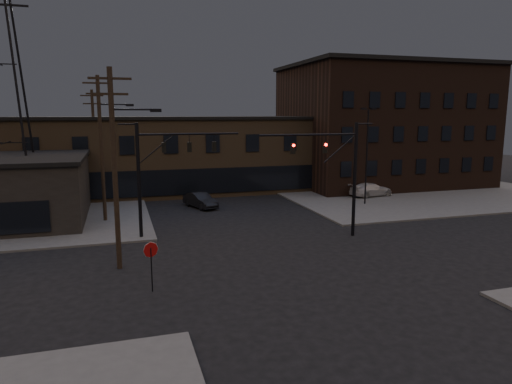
# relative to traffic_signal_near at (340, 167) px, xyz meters

# --- Properties ---
(ground) EXTENTS (140.00, 140.00, 0.00)m
(ground) POSITION_rel_traffic_signal_near_xyz_m (-5.36, -4.50, -4.93)
(ground) COLOR black
(ground) RESTS_ON ground
(sidewalk_ne) EXTENTS (30.00, 30.00, 0.15)m
(sidewalk_ne) POSITION_rel_traffic_signal_near_xyz_m (16.64, 17.50, -4.86)
(sidewalk_ne) COLOR #474744
(sidewalk_ne) RESTS_ON ground
(building_row) EXTENTS (40.00, 12.00, 8.00)m
(building_row) POSITION_rel_traffic_signal_near_xyz_m (-5.36, 23.50, -0.93)
(building_row) COLOR brown
(building_row) RESTS_ON ground
(building_right) EXTENTS (22.00, 16.00, 14.00)m
(building_right) POSITION_rel_traffic_signal_near_xyz_m (16.64, 21.50, 2.07)
(building_right) COLOR black
(building_right) RESTS_ON ground
(traffic_signal_near) EXTENTS (7.12, 0.24, 8.00)m
(traffic_signal_near) POSITION_rel_traffic_signal_near_xyz_m (0.00, 0.00, 0.00)
(traffic_signal_near) COLOR black
(traffic_signal_near) RESTS_ON ground
(traffic_signal_far) EXTENTS (7.12, 0.24, 8.00)m
(traffic_signal_far) POSITION_rel_traffic_signal_near_xyz_m (-12.07, 3.50, 0.08)
(traffic_signal_far) COLOR black
(traffic_signal_far) RESTS_ON ground
(stop_sign) EXTENTS (0.72, 0.33, 2.48)m
(stop_sign) POSITION_rel_traffic_signal_near_xyz_m (-13.36, -6.49, -3.09)
(stop_sign) COLOR black
(stop_sign) RESTS_ON ground
(utility_pole_near) EXTENTS (3.70, 0.28, 11.00)m
(utility_pole_near) POSITION_rel_traffic_signal_near_xyz_m (-14.79, -2.50, 0.94)
(utility_pole_near) COLOR black
(utility_pole_near) RESTS_ON ground
(utility_pole_mid) EXTENTS (3.70, 0.28, 11.50)m
(utility_pole_mid) POSITION_rel_traffic_signal_near_xyz_m (-15.79, 9.50, 1.19)
(utility_pole_mid) COLOR black
(utility_pole_mid) RESTS_ON ground
(utility_pole_far) EXTENTS (2.20, 0.28, 11.00)m
(utility_pole_far) POSITION_rel_traffic_signal_near_xyz_m (-16.86, 21.50, 0.85)
(utility_pole_far) COLOR black
(utility_pole_far) RESTS_ON ground
(lot_light_a) EXTENTS (1.50, 0.28, 9.14)m
(lot_light_a) POSITION_rel_traffic_signal_near_xyz_m (7.64, 9.50, 0.58)
(lot_light_a) COLOR black
(lot_light_a) RESTS_ON ground
(lot_light_b) EXTENTS (1.50, 0.28, 9.14)m
(lot_light_b) POSITION_rel_traffic_signal_near_xyz_m (13.64, 14.50, 0.58)
(lot_light_b) COLOR black
(lot_light_b) RESTS_ON ground
(parked_car_lot_a) EXTENTS (4.77, 2.47, 1.55)m
(parked_car_lot_a) POSITION_rel_traffic_signal_near_xyz_m (8.27, 18.26, -4.00)
(parked_car_lot_a) COLOR black
(parked_car_lot_a) RESTS_ON sidewalk_ne
(parked_car_lot_b) EXTENTS (4.97, 2.64, 1.37)m
(parked_car_lot_b) POSITION_rel_traffic_signal_near_xyz_m (10.33, 12.93, -4.10)
(parked_car_lot_b) COLOR #B4B5B7
(parked_car_lot_b) RESTS_ON sidewalk_ne
(car_crossing) EXTENTS (2.83, 4.48, 1.39)m
(car_crossing) POSITION_rel_traffic_signal_near_xyz_m (-7.53, 12.95, -4.23)
(car_crossing) COLOR black
(car_crossing) RESTS_ON ground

